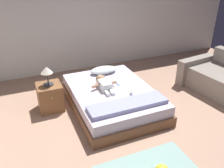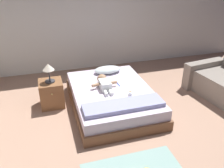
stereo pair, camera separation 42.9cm
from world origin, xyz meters
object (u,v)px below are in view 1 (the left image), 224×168
(bed, at_px, (112,98))
(lamp, at_px, (47,72))
(baby_bottle, at_px, (131,92))
(pillow, at_px, (104,70))
(toothbrush, at_px, (117,84))
(nightstand, at_px, (50,97))
(baby, at_px, (104,83))

(bed, bearing_deg, lamp, 160.85)
(baby_bottle, bearing_deg, pillow, 97.25)
(pillow, relative_size, lamp, 1.59)
(bed, distance_m, baby_bottle, 0.44)
(pillow, relative_size, toothbrush, 3.31)
(bed, distance_m, pillow, 0.77)
(bed, xyz_separation_m, pillow, (0.12, 0.72, 0.26))
(pillow, xyz_separation_m, nightstand, (-1.18, -0.35, -0.19))
(baby, bearing_deg, toothbrush, 4.36)
(bed, relative_size, pillow, 3.59)
(toothbrush, height_order, nightstand, nightstand)
(nightstand, bearing_deg, baby_bottle, -26.80)
(toothbrush, distance_m, baby_bottle, 0.44)
(baby, distance_m, baby_bottle, 0.55)
(baby, relative_size, nightstand, 1.25)
(baby, bearing_deg, bed, -45.84)
(pillow, bearing_deg, lamp, -163.62)
(lamp, distance_m, baby_bottle, 1.51)
(pillow, height_order, baby_bottle, pillow)
(pillow, height_order, lamp, lamp)
(toothbrush, bearing_deg, lamp, 169.48)
(toothbrush, distance_m, nightstand, 1.26)
(bed, distance_m, nightstand, 1.13)
(baby, relative_size, baby_bottle, 4.95)
(toothbrush, xyz_separation_m, nightstand, (-1.23, 0.23, -0.13))
(pillow, distance_m, lamp, 1.27)
(baby_bottle, bearing_deg, lamp, 153.20)
(baby, height_order, nightstand, baby)
(baby_bottle, bearing_deg, baby, 131.35)
(baby, bearing_deg, lamp, 165.26)
(baby_bottle, bearing_deg, bed, 130.11)
(pillow, relative_size, nightstand, 1.13)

